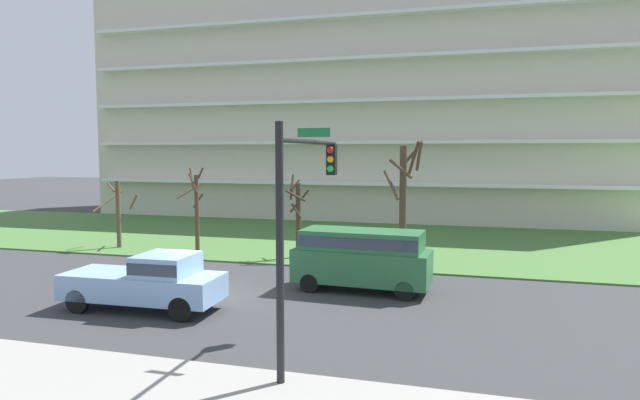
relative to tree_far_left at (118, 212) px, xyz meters
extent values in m
plane|color=#38383A|center=(9.41, -8.00, -2.06)|extent=(160.00, 160.00, 0.00)
cube|color=#99968E|center=(9.41, -16.00, -1.99)|extent=(80.00, 4.00, 0.15)
cube|color=#477238|center=(9.41, 6.00, -2.02)|extent=(80.00, 16.00, 0.08)
cube|color=beige|center=(9.41, 20.09, 7.03)|extent=(42.76, 12.18, 18.18)
cube|color=white|center=(9.41, 13.55, 0.97)|extent=(41.05, 0.90, 0.24)
cube|color=white|center=(9.41, 13.55, 4.00)|extent=(41.05, 0.90, 0.24)
cube|color=white|center=(9.41, 13.55, 7.03)|extent=(41.05, 0.90, 0.24)
cube|color=white|center=(9.41, 13.55, 10.06)|extent=(41.05, 0.90, 0.24)
cube|color=white|center=(9.41, 13.55, 13.09)|extent=(41.05, 0.90, 0.24)
cylinder|color=brown|center=(0.04, -0.07, -0.18)|extent=(0.25, 0.25, 3.77)
cylinder|color=brown|center=(0.60, 0.55, 0.51)|extent=(1.36, 1.24, 1.06)
cylinder|color=brown|center=(-0.84, 0.23, 0.54)|extent=(0.72, 1.86, 1.15)
cylinder|color=brown|center=(-0.14, -0.40, 1.37)|extent=(0.76, 0.48, 0.49)
cylinder|color=#4C3828|center=(4.67, 0.27, 0.00)|extent=(0.23, 0.23, 4.13)
cylinder|color=#4C3828|center=(4.63, 0.01, 1.64)|extent=(0.63, 0.21, 1.04)
cylinder|color=#4C3828|center=(4.82, 0.49, 2.16)|extent=(0.56, 0.42, 0.68)
cylinder|color=#4C3828|center=(4.63, 0.53, 0.67)|extent=(0.62, 0.20, 0.80)
cylinder|color=#4C3828|center=(4.03, 0.64, 1.18)|extent=(0.85, 1.37, 0.81)
cylinder|color=#4C3828|center=(4.49, 0.10, 1.91)|extent=(0.48, 0.50, 1.07)
cylinder|color=#423023|center=(10.50, -0.11, -0.16)|extent=(0.25, 0.25, 3.81)
cylinder|color=#423023|center=(10.51, -0.61, 1.16)|extent=(1.05, 0.13, 0.58)
cylinder|color=#423023|center=(10.42, 0.34, 0.80)|extent=(1.01, 0.28, 1.18)
cylinder|color=#423023|center=(10.18, -0.14, 1.55)|extent=(0.19, 0.74, 1.24)
cylinder|color=#423023|center=(10.25, 0.05, 1.58)|extent=(0.47, 0.63, 0.64)
cylinder|color=#423023|center=(10.48, -0.36, 0.38)|extent=(0.60, 0.16, 0.75)
cylinder|color=#4C3828|center=(15.67, 0.02, 0.76)|extent=(0.34, 0.34, 5.64)
cylinder|color=#4C3828|center=(16.39, 0.18, 3.09)|extent=(0.48, 1.56, 1.46)
cylinder|color=#4C3828|center=(15.92, 0.27, 3.01)|extent=(0.68, 0.67, 0.63)
cylinder|color=#4C3828|center=(15.62, -0.50, 2.50)|extent=(1.15, 0.26, 0.96)
cylinder|color=#4C3828|center=(16.12, 0.30, 2.96)|extent=(0.76, 1.08, 1.77)
cylinder|color=#4C3828|center=(15.17, -0.37, 1.75)|extent=(0.96, 1.18, 1.36)
cube|color=#8CB2E0|center=(8.15, -10.00, -1.24)|extent=(5.45, 2.15, 0.85)
cube|color=#8CB2E0|center=(9.05, -9.98, -0.46)|extent=(1.85, 1.89, 0.70)
cube|color=#2D3847|center=(9.05, -9.98, -0.46)|extent=(1.82, 1.93, 0.38)
cylinder|color=black|center=(10.01, -9.06, -1.66)|extent=(0.81, 0.24, 0.80)
cylinder|color=black|center=(10.06, -10.84, -1.66)|extent=(0.81, 0.24, 0.80)
cylinder|color=black|center=(6.24, -9.17, -1.66)|extent=(0.81, 0.24, 0.80)
cylinder|color=black|center=(6.29, -10.95, -1.66)|extent=(0.81, 0.24, 0.80)
cube|color=#2D6B3D|center=(14.80, -5.50, -1.08)|extent=(5.30, 2.28, 1.25)
cube|color=#2D6B3D|center=(14.80, -5.50, -0.08)|extent=(4.69, 2.09, 0.75)
cube|color=#2D3847|center=(14.80, -5.50, -0.08)|extent=(4.60, 2.13, 0.41)
cylinder|color=black|center=(12.94, -6.29, -1.70)|extent=(0.73, 0.26, 0.72)
cylinder|color=black|center=(13.03, -4.51, -1.70)|extent=(0.73, 0.26, 0.72)
cylinder|color=black|center=(16.57, -6.49, -1.70)|extent=(0.73, 0.26, 0.72)
cylinder|color=black|center=(16.67, -4.71, -1.70)|extent=(0.73, 0.26, 0.72)
cylinder|color=black|center=(14.75, -14.60, 0.94)|extent=(0.18, 0.18, 6.01)
cylinder|color=black|center=(14.75, -12.15, 3.54)|extent=(0.12, 4.91, 0.12)
cube|color=black|center=(14.75, -10.00, 3.04)|extent=(0.28, 0.28, 0.90)
sphere|color=red|center=(14.75, -10.15, 3.34)|extent=(0.20, 0.20, 0.20)
sphere|color=#F2A519|center=(14.75, -10.15, 3.06)|extent=(0.20, 0.20, 0.20)
sphere|color=green|center=(14.75, -10.15, 2.78)|extent=(0.20, 0.20, 0.20)
cube|color=#197238|center=(14.75, -11.90, 3.79)|extent=(0.90, 0.04, 0.24)
camera|label=1|loc=(18.80, -25.82, 3.27)|focal=30.57mm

